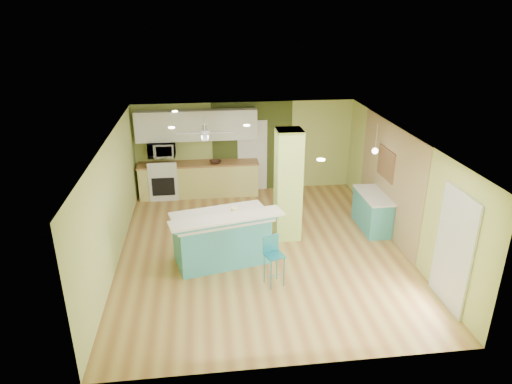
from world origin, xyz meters
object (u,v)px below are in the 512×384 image
at_px(peninsula, 222,237).
at_px(canister, 234,212).
at_px(side_counter, 372,211).
at_px(bar_stool, 273,252).
at_px(fruit_bowl, 215,162).

xyz_separation_m(peninsula, canister, (0.26, -0.05, 0.57)).
relative_size(side_counter, canister, 6.94).
bearing_deg(canister, bar_stool, -53.53).
bearing_deg(peninsula, canister, -24.68).
distance_m(side_counter, fruit_bowl, 4.33).
distance_m(bar_stool, canister, 1.17).
bearing_deg(peninsula, bar_stool, -58.90).
bearing_deg(bar_stool, peninsula, 114.75).
xyz_separation_m(peninsula, bar_stool, (0.90, -0.91, 0.11)).
bearing_deg(side_counter, fruit_bowl, 145.62).
bearing_deg(bar_stool, side_counter, 17.24).
bearing_deg(peninsula, side_counter, 3.68).
height_order(peninsula, fruit_bowl, peninsula).
xyz_separation_m(side_counter, fruit_bowl, (-3.54, 2.42, 0.55)).
relative_size(bar_stool, side_counter, 0.74).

